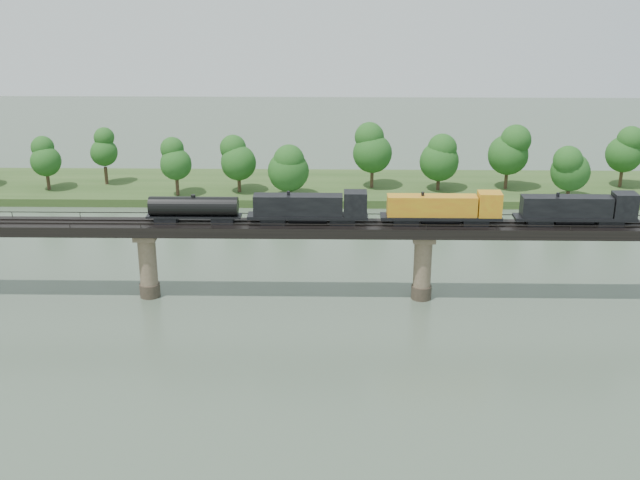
{
  "coord_description": "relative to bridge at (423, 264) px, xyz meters",
  "views": [
    {
      "loc": [
        -12.92,
        -78.11,
        48.35
      ],
      "look_at": [
        -14.88,
        30.0,
        9.0
      ],
      "focal_mm": 45.0,
      "sensor_mm": 36.0,
      "label": 1
    }
  ],
  "objects": [
    {
      "name": "ground",
      "position": [
        0.0,
        -30.0,
        -5.46
      ],
      "size": [
        400.0,
        400.0,
        0.0
      ],
      "primitive_type": "plane",
      "color": "#3B4B3B",
      "rests_on": "ground"
    },
    {
      "name": "far_bank",
      "position": [
        0.0,
        55.0,
        -4.66
      ],
      "size": [
        300.0,
        24.0,
        1.6
      ],
      "primitive_type": "cube",
      "color": "#2D471C",
      "rests_on": "ground"
    },
    {
      "name": "bridge",
      "position": [
        0.0,
        0.0,
        0.0
      ],
      "size": [
        236.0,
        30.0,
        11.5
      ],
      "color": "#473A2D",
      "rests_on": "ground"
    },
    {
      "name": "bridge_superstructure",
      "position": [
        0.0,
        0.0,
        6.33
      ],
      "size": [
        220.0,
        4.9,
        0.75
      ],
      "color": "black",
      "rests_on": "bridge"
    },
    {
      "name": "far_treeline",
      "position": [
        -8.21,
        50.52,
        3.37
      ],
      "size": [
        289.06,
        17.54,
        13.6
      ],
      "color": "#382619",
      "rests_on": "far_bank"
    },
    {
      "name": "freight_train",
      "position": [
        -3.88,
        -0.0,
        8.32
      ],
      "size": [
        69.28,
        2.7,
        4.77
      ],
      "color": "black",
      "rests_on": "bridge"
    }
  ]
}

